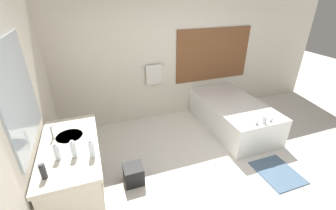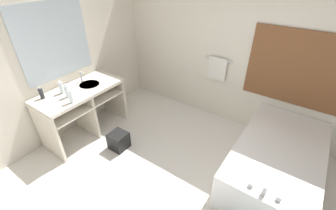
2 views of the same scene
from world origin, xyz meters
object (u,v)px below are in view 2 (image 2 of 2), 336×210
Objects in this scene: bathtub at (276,161)px; water_bottle_1 at (71,96)px; soap_dispenser at (41,93)px; water_bottle_2 at (61,88)px; waste_bin at (119,141)px; water_bottle_3 at (67,91)px.

water_bottle_1 is at bearing -156.90° from bathtub.
soap_dispenser is at bearing -157.25° from bathtub.
water_bottle_2 is 1.08× the size of soap_dispenser.
bathtub is 9.77× the size of soap_dispenser.
water_bottle_1 is 1.00m from waste_bin.
soap_dispenser reaches higher than bathtub.
water_bottle_3 is 0.75× the size of waste_bin.
bathtub is 8.80× the size of water_bottle_3.
water_bottle_3 reaches higher than water_bottle_2.
water_bottle_2 reaches higher than soap_dispenser.
water_bottle_1 reaches higher than water_bottle_2.
water_bottle_1 is 1.15× the size of soap_dispenser.
water_bottle_1 reaches higher than waste_bin.
water_bottle_2 is at bearing -160.76° from bathtub.
water_bottle_3 reaches higher than bathtub.
bathtub is at bearing 22.75° from soap_dispenser.
water_bottle_1 is 0.78× the size of waste_bin.
soap_dispenser is at bearing -139.35° from water_bottle_3.
water_bottle_3 is at bearing 160.90° from water_bottle_1.
waste_bin is (-2.18, -0.80, -0.17)m from bathtub.
water_bottle_3 is 0.36m from soap_dispenser.
soap_dispenser is 0.68× the size of waste_bin.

